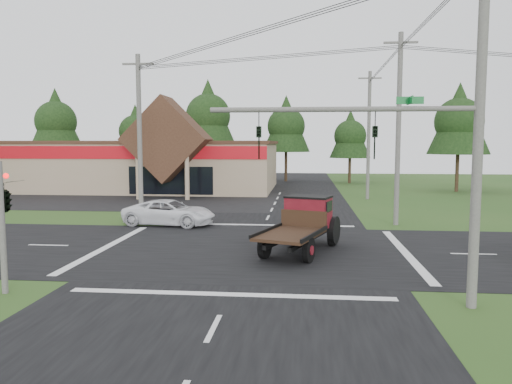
# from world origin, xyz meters

# --- Properties ---
(ground) EXTENTS (120.00, 120.00, 0.00)m
(ground) POSITION_xyz_m (0.00, 0.00, 0.00)
(ground) COLOR #294D1B
(ground) RESTS_ON ground
(road_ns) EXTENTS (12.00, 120.00, 0.02)m
(road_ns) POSITION_xyz_m (0.00, 0.00, 0.01)
(road_ns) COLOR black
(road_ns) RESTS_ON ground
(road_ew) EXTENTS (120.00, 12.00, 0.02)m
(road_ew) POSITION_xyz_m (0.00, 0.00, 0.01)
(road_ew) COLOR black
(road_ew) RESTS_ON ground
(parking_apron) EXTENTS (28.00, 14.00, 0.02)m
(parking_apron) POSITION_xyz_m (-14.00, 19.00, 0.01)
(parking_apron) COLOR black
(parking_apron) RESTS_ON ground
(cvs_building) EXTENTS (30.40, 18.20, 9.19)m
(cvs_building) POSITION_xyz_m (-15.70, 29.57, 2.78)
(cvs_building) COLOR tan
(cvs_building) RESTS_ON ground
(traffic_signal_mast) EXTENTS (8.12, 0.24, 7.00)m
(traffic_signal_mast) POSITION_xyz_m (5.82, -7.50, 4.43)
(traffic_signal_mast) COLOR #595651
(traffic_signal_mast) RESTS_ON ground
(traffic_signal_corner) EXTENTS (0.53, 2.48, 4.40)m
(traffic_signal_corner) POSITION_xyz_m (-7.50, -7.32, 3.52)
(traffic_signal_corner) COLOR #595651
(traffic_signal_corner) RESTS_ON ground
(utility_pole_nr) EXTENTS (2.00, 0.30, 11.00)m
(utility_pole_nr) POSITION_xyz_m (7.50, -7.50, 5.64)
(utility_pole_nr) COLOR #595651
(utility_pole_nr) RESTS_ON ground
(utility_pole_nw) EXTENTS (2.00, 0.30, 10.50)m
(utility_pole_nw) POSITION_xyz_m (-8.00, 8.00, 5.39)
(utility_pole_nw) COLOR #595651
(utility_pole_nw) RESTS_ON ground
(utility_pole_ne) EXTENTS (2.00, 0.30, 11.50)m
(utility_pole_ne) POSITION_xyz_m (8.00, 8.00, 5.89)
(utility_pole_ne) COLOR #595651
(utility_pole_ne) RESTS_ON ground
(utility_pole_n) EXTENTS (2.00, 0.30, 11.20)m
(utility_pole_n) POSITION_xyz_m (8.00, 22.00, 5.74)
(utility_pole_n) COLOR #595651
(utility_pole_n) RESTS_ON ground
(tree_row_a) EXTENTS (6.72, 6.72, 12.12)m
(tree_row_a) POSITION_xyz_m (-30.00, 40.00, 8.05)
(tree_row_a) COLOR #332316
(tree_row_a) RESTS_ON ground
(tree_row_b) EXTENTS (5.60, 5.60, 10.10)m
(tree_row_b) POSITION_xyz_m (-20.00, 42.00, 6.70)
(tree_row_b) COLOR #332316
(tree_row_b) RESTS_ON ground
(tree_row_c) EXTENTS (7.28, 7.28, 13.13)m
(tree_row_c) POSITION_xyz_m (-10.00, 41.00, 8.72)
(tree_row_c) COLOR #332316
(tree_row_c) RESTS_ON ground
(tree_row_d) EXTENTS (6.16, 6.16, 11.11)m
(tree_row_d) POSITION_xyz_m (0.00, 42.00, 7.38)
(tree_row_d) COLOR #332316
(tree_row_d) RESTS_ON ground
(tree_row_e) EXTENTS (5.04, 5.04, 9.09)m
(tree_row_e) POSITION_xyz_m (8.00, 40.00, 6.03)
(tree_row_e) COLOR #332316
(tree_row_e) RESTS_ON ground
(tree_side_ne) EXTENTS (6.16, 6.16, 11.11)m
(tree_side_ne) POSITION_xyz_m (18.00, 30.00, 7.38)
(tree_side_ne) COLOR #332316
(tree_side_ne) RESTS_ON ground
(antique_flatbed_truck) EXTENTS (4.11, 6.48, 2.53)m
(antique_flatbed_truck) POSITION_xyz_m (2.22, -0.33, 1.27)
(antique_flatbed_truck) COLOR #530B14
(antique_flatbed_truck) RESTS_ON ground
(white_pickup) EXTENTS (5.82, 3.23, 1.54)m
(white_pickup) POSITION_xyz_m (-5.76, 6.61, 0.77)
(white_pickup) COLOR white
(white_pickup) RESTS_ON ground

